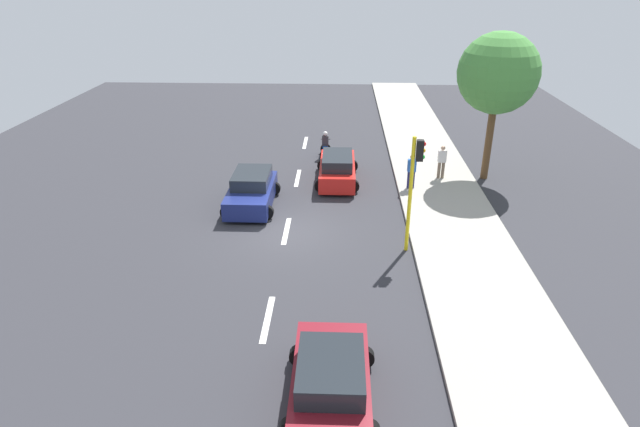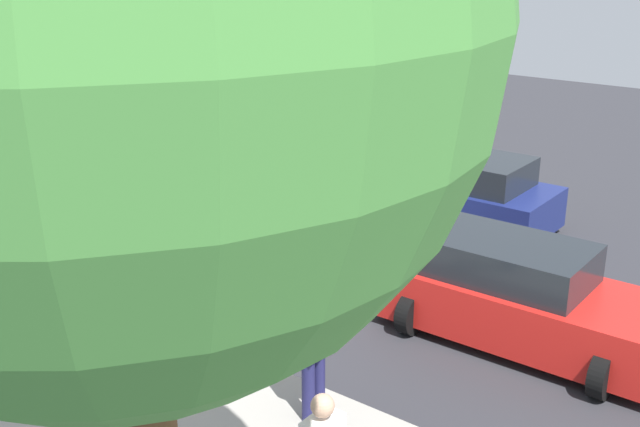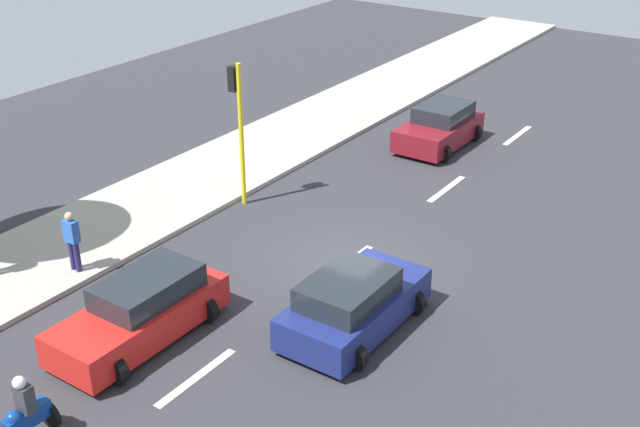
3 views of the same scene
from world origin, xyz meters
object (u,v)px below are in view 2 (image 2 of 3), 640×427
pedestrian_by_tree (313,350)px  traffic_light_corner (50,117)px  car_red (519,296)px  car_dark_blue (457,193)px  street_tree_north (111,22)px

pedestrian_by_tree → traffic_light_corner: (-0.74, -5.94, 1.87)m
car_red → traffic_light_corner: 7.84m
car_dark_blue → car_red: (3.83, 3.05, -0.00)m
car_red → traffic_light_corner: size_ratio=0.97×
pedestrian_by_tree → car_dark_blue: bearing=-164.7°
pedestrian_by_tree → street_tree_north: 6.10m
car_dark_blue → street_tree_north: (11.38, 3.90, 4.56)m
car_dark_blue → traffic_light_corner: (6.65, -3.92, 2.22)m
car_red → street_tree_north: (7.54, 0.85, 4.57)m
car_red → traffic_light_corner: bearing=-68.0°
car_red → pedestrian_by_tree: pedestrian_by_tree is taller
car_red → pedestrian_by_tree: (3.55, -1.03, 0.35)m
car_red → street_tree_north: 8.86m
car_dark_blue → pedestrian_by_tree: 7.66m
street_tree_north → car_red: bearing=-173.6°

